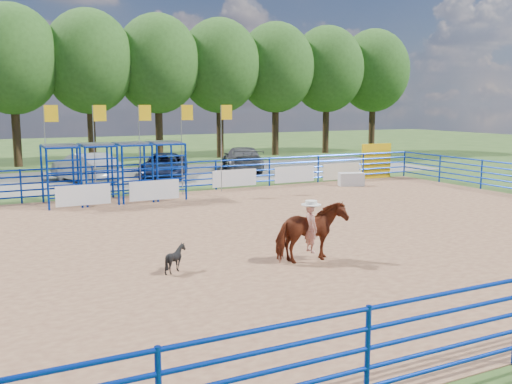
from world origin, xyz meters
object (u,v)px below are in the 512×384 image
at_px(announcer_table, 351,179).
at_px(car_d, 242,159).
at_px(horse_and_rider, 311,230).
at_px(calf, 175,258).
at_px(car_c, 164,166).
at_px(car_b, 86,168).

xyz_separation_m(announcer_table, car_d, (-2.21, 8.64, 0.42)).
height_order(announcer_table, horse_and_rider, horse_and_rider).
height_order(calf, car_c, car_c).
height_order(calf, car_b, car_b).
bearing_deg(car_c, car_d, 36.41).
bearing_deg(announcer_table, horse_and_rider, -130.04).
relative_size(announcer_table, car_c, 0.25).
distance_m(car_c, car_d, 5.68).
relative_size(announcer_table, horse_and_rider, 0.55).
bearing_deg(calf, car_c, -8.67).
relative_size(car_b, car_d, 0.92).
bearing_deg(calf, car_b, 4.66).
xyz_separation_m(horse_and_rider, car_c, (1.81, 18.83, -0.18)).
height_order(announcer_table, calf, calf).
distance_m(car_b, car_d, 9.95).
xyz_separation_m(horse_and_rider, car_b, (-2.54, 18.98, -0.08)).
relative_size(horse_and_rider, car_b, 0.48).
bearing_deg(calf, horse_and_rider, -93.64).
bearing_deg(car_d, calf, 77.58).
xyz_separation_m(announcer_table, car_c, (-7.76, 7.44, 0.36)).
xyz_separation_m(announcer_table, car_b, (-12.11, 7.59, 0.46)).
bearing_deg(car_b, calf, 67.58).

